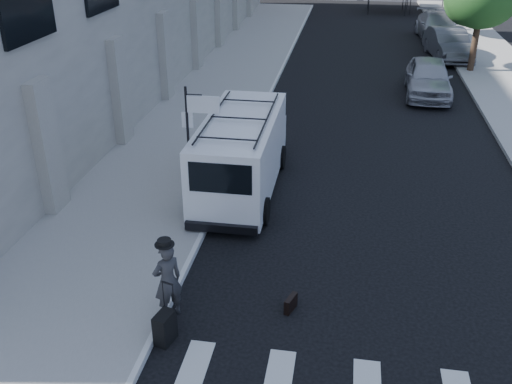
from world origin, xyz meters
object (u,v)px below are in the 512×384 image
(suitcase, at_px, (165,328))
(businessman, at_px, (168,281))
(cargo_van, at_px, (242,152))
(parked_car_b, at_px, (448,44))
(parked_car_c, at_px, (437,27))
(parked_car_a, at_px, (428,77))
(briefcase, at_px, (291,303))

(suitcase, bearing_deg, businessman, 115.81)
(cargo_van, height_order, parked_car_b, cargo_van)
(businessman, relative_size, suitcase, 1.35)
(cargo_van, height_order, parked_car_c, cargo_van)
(cargo_van, distance_m, parked_car_c, 24.57)
(parked_car_a, bearing_deg, briefcase, -102.47)
(suitcase, relative_size, parked_car_a, 0.26)
(businessman, xyz_separation_m, cargo_van, (0.40, 6.15, 0.33))
(briefcase, bearing_deg, suitcase, -130.71)
(businessman, bearing_deg, parked_car_b, -152.56)
(parked_car_a, distance_m, parked_car_c, 12.53)
(businessman, xyz_separation_m, briefcase, (2.50, 0.56, -0.70))
(businessman, distance_m, briefcase, 2.65)
(parked_car_b, bearing_deg, cargo_van, -121.66)
(briefcase, bearing_deg, businessman, -148.39)
(suitcase, xyz_separation_m, parked_car_a, (6.74, 17.68, 0.48))
(businessman, height_order, cargo_van, cargo_van)
(suitcase, bearing_deg, briefcase, 45.18)
(briefcase, bearing_deg, parked_car_c, 96.68)
(suitcase, height_order, parked_car_b, parked_car_b)
(businessman, xyz_separation_m, parked_car_c, (8.70, 29.28, -0.05))
(businessman, bearing_deg, parked_car_a, -154.96)
(suitcase, bearing_deg, parked_car_b, 85.85)
(briefcase, relative_size, parked_car_b, 0.09)
(briefcase, relative_size, suitcase, 0.34)
(suitcase, xyz_separation_m, parked_car_b, (8.54, 24.92, 0.49))
(cargo_van, bearing_deg, parked_car_b, 65.10)
(suitcase, distance_m, parked_car_b, 26.35)
(suitcase, bearing_deg, cargo_van, 102.78)
(suitcase, xyz_separation_m, parked_car_c, (8.54, 30.08, 0.48))
(businessman, distance_m, cargo_van, 6.17)
(parked_car_a, bearing_deg, cargo_van, -118.59)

